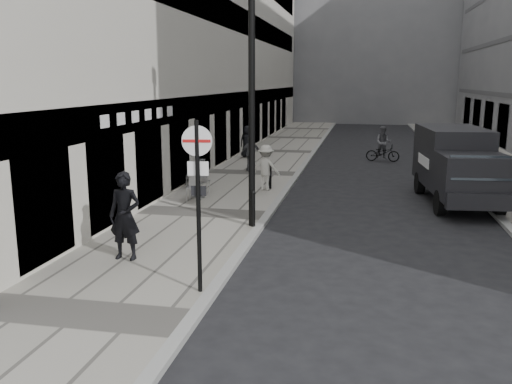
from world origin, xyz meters
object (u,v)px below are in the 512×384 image
(walking_man, at_px, (125,216))
(sign_post, at_px, (198,184))
(panel_van, at_px, (456,162))
(lamppost, at_px, (252,84))
(cyclist, at_px, (383,148))

(walking_man, relative_size, sign_post, 0.61)
(sign_post, distance_m, panel_van, 11.57)
(walking_man, distance_m, lamppost, 5.06)
(lamppost, xyz_separation_m, panel_van, (6.18, 4.73, -2.64))
(walking_man, height_order, lamppost, lamppost)
(lamppost, relative_size, cyclist, 3.85)
(walking_man, xyz_separation_m, sign_post, (2.25, -1.56, 1.12))
(walking_man, distance_m, sign_post, 2.96)
(walking_man, xyz_separation_m, panel_van, (8.44, 8.18, 0.30))
(sign_post, bearing_deg, cyclist, 70.72)
(lamppost, xyz_separation_m, cyclist, (4.04, 14.25, -3.35))
(walking_man, relative_size, cyclist, 1.11)
(lamppost, bearing_deg, cyclist, 74.18)
(lamppost, distance_m, cyclist, 15.19)
(sign_post, relative_size, cyclist, 1.81)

